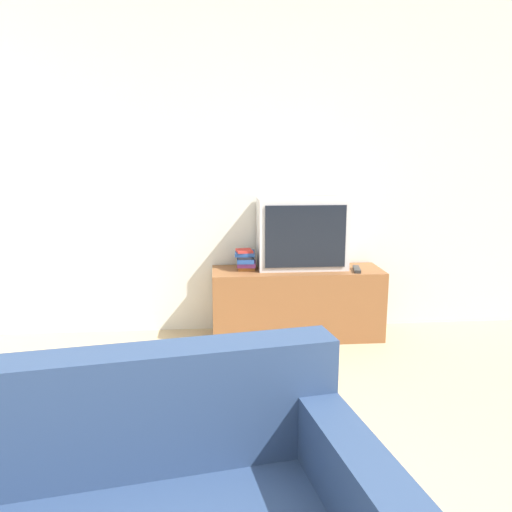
{
  "coord_description": "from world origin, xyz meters",
  "views": [
    {
      "loc": [
        -0.39,
        -0.99,
        1.43
      ],
      "look_at": [
        -0.12,
        2.37,
        0.74
      ],
      "focal_mm": 35.0,
      "sensor_mm": 36.0,
      "label": 1
    }
  ],
  "objects_px": {
    "book_stack": "(246,259)",
    "remote_on_stand": "(357,269)",
    "tv_stand": "(297,303)",
    "television": "(302,233)"
  },
  "relations": [
    {
      "from": "book_stack",
      "to": "remote_on_stand",
      "type": "relative_size",
      "value": 1.15
    },
    {
      "from": "book_stack",
      "to": "remote_on_stand",
      "type": "height_order",
      "value": "book_stack"
    },
    {
      "from": "tv_stand",
      "to": "book_stack",
      "type": "bearing_deg",
      "value": 174.69
    },
    {
      "from": "tv_stand",
      "to": "remote_on_stand",
      "type": "bearing_deg",
      "value": -10.0
    },
    {
      "from": "tv_stand",
      "to": "remote_on_stand",
      "type": "xyz_separation_m",
      "value": [
        0.45,
        -0.08,
        0.29
      ]
    },
    {
      "from": "book_stack",
      "to": "television",
      "type": "bearing_deg",
      "value": 2.13
    },
    {
      "from": "tv_stand",
      "to": "television",
      "type": "bearing_deg",
      "value": 52.04
    },
    {
      "from": "tv_stand",
      "to": "television",
      "type": "distance_m",
      "value": 0.55
    },
    {
      "from": "book_stack",
      "to": "remote_on_stand",
      "type": "xyz_separation_m",
      "value": [
        0.85,
        -0.12,
        -0.07
      ]
    },
    {
      "from": "television",
      "to": "remote_on_stand",
      "type": "relative_size",
      "value": 3.45
    }
  ]
}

